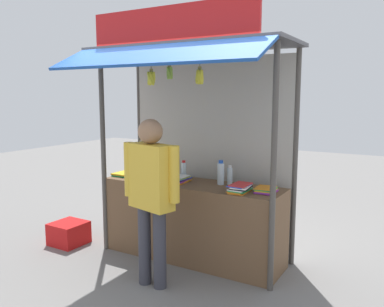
{
  "coord_description": "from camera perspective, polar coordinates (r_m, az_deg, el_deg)",
  "views": [
    {
      "loc": [
        2.3,
        -3.94,
        1.94
      ],
      "look_at": [
        0.0,
        0.0,
        1.27
      ],
      "focal_mm": 37.21,
      "sensor_mm": 36.0,
      "label": 1
    }
  ],
  "objects": [
    {
      "name": "ground_plane",
      "position": [
        4.95,
        0.0,
        -14.66
      ],
      "size": [
        20.0,
        20.0,
        0.0
      ],
      "primitive_type": "plane",
      "color": "slate"
    },
    {
      "name": "banana_bunch_rightmost",
      "position": [
        4.05,
        1.11,
        10.97
      ],
      "size": [
        0.09,
        0.09,
        0.31
      ],
      "color": "#332D23"
    },
    {
      "name": "vendor_person",
      "position": [
        3.98,
        -5.87,
        -4.87
      ],
      "size": [
        0.65,
        0.32,
        1.71
      ],
      "rotation": [
        0.0,
        0.0,
        2.9
      ],
      "color": "#383842",
      "rests_on": "ground"
    },
    {
      "name": "magazine_stack_back_right",
      "position": [
        5.18,
        -9.63,
        -2.89
      ],
      "size": [
        0.23,
        0.3,
        0.04
      ],
      "color": "green",
      "rests_on": "stall_counter"
    },
    {
      "name": "magazine_stack_back_left",
      "position": [
        4.29,
        10.56,
        -5.16
      ],
      "size": [
        0.23,
        0.25,
        0.05
      ],
      "color": "purple",
      "rests_on": "stall_counter"
    },
    {
      "name": "stall_structure",
      "position": [
        4.66,
        0.69,
        5.41
      ],
      "size": [
        2.37,
        1.47,
        2.83
      ],
      "color": "#4C4742",
      "rests_on": "ground"
    },
    {
      "name": "plastic_crate",
      "position": [
        5.56,
        -17.24,
        -10.85
      ],
      "size": [
        0.42,
        0.42,
        0.29
      ],
      "primitive_type": "cube",
      "rotation": [
        0.0,
        0.0,
        -0.02
      ],
      "color": "red",
      "rests_on": "ground"
    },
    {
      "name": "banana_bunch_inner_left",
      "position": [
        4.37,
        -5.86,
        10.69
      ],
      "size": [
        0.1,
        0.1,
        0.31
      ],
      "color": "#332D23"
    },
    {
      "name": "magazine_stack_front_right",
      "position": [
        4.71,
        -1.89,
        -3.7
      ],
      "size": [
        0.21,
        0.3,
        0.07
      ],
      "color": "orange",
      "rests_on": "stall_counter"
    },
    {
      "name": "water_bottle_far_right",
      "position": [
        4.61,
        5.44,
        -3.15
      ],
      "size": [
        0.06,
        0.06,
        0.22
      ],
      "color": "silver",
      "rests_on": "stall_counter"
    },
    {
      "name": "water_bottle_front_left",
      "position": [
        4.59,
        4.14,
        -2.83
      ],
      "size": [
        0.08,
        0.08,
        0.28
      ],
      "color": "silver",
      "rests_on": "stall_counter"
    },
    {
      "name": "magazine_stack_left",
      "position": [
        4.25,
        6.92,
        -4.96
      ],
      "size": [
        0.22,
        0.29,
        0.09
      ],
      "color": "orange",
      "rests_on": "stall_counter"
    },
    {
      "name": "water_bottle_far_left",
      "position": [
        4.89,
        -1.19,
        -2.4
      ],
      "size": [
        0.06,
        0.06,
        0.23
      ],
      "color": "silver",
      "rests_on": "stall_counter"
    },
    {
      "name": "stall_counter",
      "position": [
        4.79,
        0.0,
        -9.61
      ],
      "size": [
        2.17,
        0.61,
        0.92
      ],
      "primitive_type": "cube",
      "color": "brown",
      "rests_on": "ground"
    },
    {
      "name": "banana_bunch_inner_right",
      "position": [
        4.23,
        -3.23,
        11.52
      ],
      "size": [
        0.08,
        0.08,
        0.25
      ],
      "color": "#332D23"
    }
  ]
}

